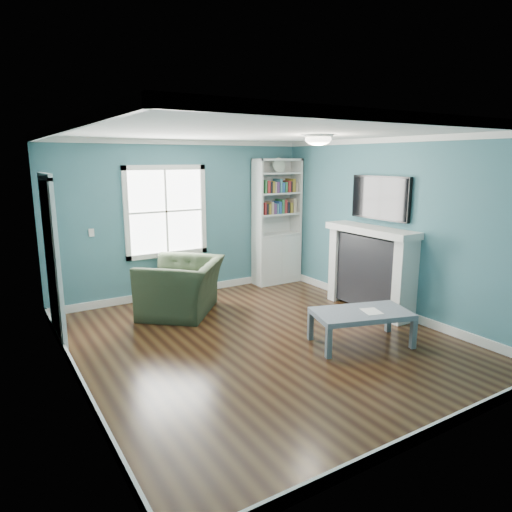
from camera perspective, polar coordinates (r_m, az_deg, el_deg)
floor at (r=5.96m, az=0.87°, el=-10.60°), size 5.00×5.00×0.00m
room_walls at (r=5.54m, az=0.92°, el=4.67°), size 5.00×5.00×5.00m
trim at (r=5.60m, az=0.91°, el=1.16°), size 4.50×5.00×2.60m
window at (r=7.64m, az=-11.17°, el=5.48°), size 1.40×0.06×1.50m
bookshelf at (r=8.50m, az=2.59°, el=2.76°), size 0.90×0.35×2.31m
fireplace at (r=7.18m, az=14.13°, el=-1.68°), size 0.44×1.58×1.30m
tv at (r=7.09m, az=15.27°, el=7.03°), size 0.06×1.10×0.65m
door at (r=6.20m, az=-24.19°, el=-0.39°), size 0.12×0.98×2.17m
ceiling_fixture at (r=6.11m, az=7.78°, el=14.34°), size 0.38×0.38×0.15m
light_switch at (r=7.34m, az=-19.88°, el=2.76°), size 0.08×0.01×0.12m
recliner at (r=6.95m, az=-9.31°, el=-2.73°), size 1.42×1.46×1.08m
coffee_table at (r=5.90m, az=13.04°, el=-7.25°), size 1.33×0.97×0.43m
paper_sheet at (r=5.90m, az=14.24°, el=-6.71°), size 0.28×0.31×0.00m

